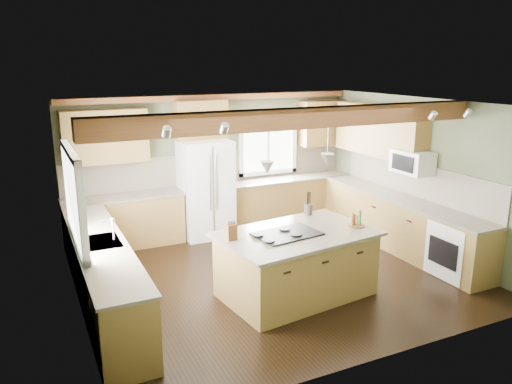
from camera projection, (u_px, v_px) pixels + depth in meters
name	position (u px, v px, depth m)	size (l,w,h in m)	color
floor	(273.00, 274.00, 7.67)	(5.60, 5.60, 0.00)	black
ceiling	(274.00, 104.00, 7.01)	(5.60, 5.60, 0.00)	silver
wall_back	(213.00, 163.00, 9.52)	(5.60, 5.60, 0.00)	#4B523A
wall_left	(73.00, 218.00, 6.18)	(5.00, 5.00, 0.00)	#4B523A
wall_right	(419.00, 175.00, 8.50)	(5.00, 5.00, 0.00)	#4B523A
ceiling_beam	(301.00, 118.00, 6.40)	(5.55, 0.26, 0.26)	brown
soffit_trim	(214.00, 97.00, 9.12)	(5.55, 0.20, 0.10)	brown
backsplash_back	(214.00, 167.00, 9.53)	(5.58, 0.03, 0.58)	brown
backsplash_right	(416.00, 179.00, 8.56)	(0.03, 3.70, 0.58)	brown
base_cab_back_left	(125.00, 222.00, 8.74)	(2.02, 0.60, 0.88)	brown
counter_back_left	(123.00, 197.00, 8.62)	(2.06, 0.64, 0.04)	#453F32
base_cab_back_right	(288.00, 201.00, 10.10)	(2.62, 0.60, 0.88)	brown
counter_back_right	(289.00, 178.00, 9.98)	(2.66, 0.64, 0.04)	#453F32
base_cab_left	(103.00, 276.00, 6.57)	(0.60, 3.70, 0.88)	brown
counter_left	(100.00, 243.00, 6.45)	(0.64, 3.74, 0.04)	#453F32
base_cab_right	(400.00, 224.00, 8.64)	(0.60, 3.70, 0.88)	brown
counter_right	(402.00, 199.00, 8.52)	(0.64, 3.74, 0.04)	#453F32
upper_cab_back_left	(105.00, 136.00, 8.38)	(1.40, 0.35, 0.90)	brown
upper_cab_over_fridge	(200.00, 120.00, 9.03)	(0.96, 0.35, 0.70)	brown
upper_cab_right	(379.00, 131.00, 9.05)	(0.35, 2.20, 0.90)	brown
upper_cab_back_corner	(321.00, 123.00, 10.16)	(0.90, 0.35, 0.90)	brown
window_left	(72.00, 197.00, 6.17)	(0.04, 1.60, 1.05)	white
window_back	(268.00, 145.00, 9.92)	(1.10, 0.04, 1.00)	white
sink	(100.00, 243.00, 6.45)	(0.50, 0.65, 0.03)	#262628
faucet	(113.00, 230.00, 6.49)	(0.02, 0.02, 0.28)	#B2B2B7
dishwasher	(123.00, 321.00, 5.44)	(0.60, 0.60, 0.84)	white
oven	(458.00, 250.00, 7.51)	(0.60, 0.72, 0.84)	white
microwave	(412.00, 162.00, 8.31)	(0.40, 0.70, 0.38)	white
pendant_left	(267.00, 167.00, 6.28)	(0.18, 0.18, 0.16)	#B2B2B7
pendant_right	(327.00, 159.00, 6.80)	(0.18, 0.18, 0.16)	#B2B2B7
refrigerator	(206.00, 189.00, 9.17)	(0.90, 0.74, 1.80)	white
island	(296.00, 265.00, 6.91)	(1.97, 1.20, 0.88)	brown
island_top	(297.00, 234.00, 6.79)	(2.10, 1.34, 0.04)	#453F32
cooktop	(287.00, 234.00, 6.70)	(0.85, 0.57, 0.02)	black
knife_block	(232.00, 232.00, 6.48)	(0.13, 0.09, 0.21)	brown
utensil_crock	(308.00, 209.00, 7.56)	(0.12, 0.12, 0.16)	#3F3A33
bottle_tray	(356.00, 219.00, 7.02)	(0.24, 0.24, 0.22)	brown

